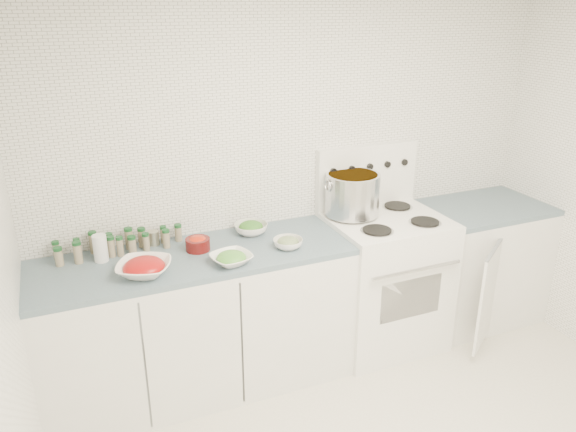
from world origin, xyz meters
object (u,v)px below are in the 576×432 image
(stove, at_px, (383,277))
(stock_pot, at_px, (352,192))
(bowl_tomato, at_px, (144,267))
(bowl_snowpea, at_px, (231,258))

(stove, height_order, stock_pot, stove)
(stove, bearing_deg, bowl_tomato, -175.50)
(bowl_tomato, bearing_deg, stock_pot, 10.51)
(stock_pot, relative_size, bowl_tomato, 1.01)
(bowl_tomato, bearing_deg, bowl_snowpea, -6.95)
(stock_pot, height_order, bowl_snowpea, stock_pot)
(stock_pot, bearing_deg, bowl_tomato, -169.49)
(bowl_tomato, relative_size, bowl_snowpea, 1.41)
(stove, relative_size, bowl_snowpea, 5.09)
(stove, bearing_deg, bowl_snowpea, -170.79)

